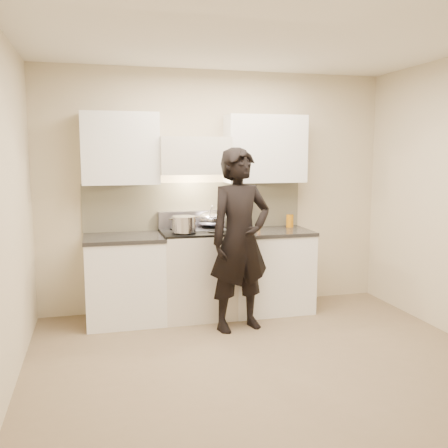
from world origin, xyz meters
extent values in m
plane|color=#7C684F|center=(0.00, 0.00, 0.00)|extent=(4.00, 4.00, 0.00)
cube|color=beige|center=(0.00, 1.75, 1.35)|extent=(4.00, 0.04, 2.70)
cube|color=beige|center=(0.00, -1.75, 1.35)|extent=(4.00, 0.04, 2.70)
cube|color=beige|center=(-2.00, 0.00, 1.35)|extent=(0.04, 3.50, 2.70)
cube|color=silver|center=(0.00, 0.00, 2.69)|extent=(4.00, 3.50, 0.02)
cube|color=beige|center=(-0.25, 1.74, 1.19)|extent=(2.50, 0.02, 0.53)
cube|color=#9492A6|center=(-0.30, 1.70, 1.03)|extent=(0.76, 0.08, 0.20)
cube|color=silver|center=(-0.30, 1.55, 1.75)|extent=(0.76, 0.40, 0.40)
cylinder|color=silver|center=(-0.30, 1.37, 1.57)|extent=(0.66, 0.02, 0.02)
cube|color=white|center=(0.53, 1.58, 1.83)|extent=(0.90, 0.33, 0.75)
cube|color=white|center=(-1.08, 1.58, 1.83)|extent=(0.80, 0.33, 0.75)
cube|color=beige|center=(0.13, 1.73, 1.10)|extent=(0.08, 0.01, 0.12)
cube|color=silver|center=(-0.30, 1.43, 0.46)|extent=(0.76, 0.65, 0.92)
cube|color=black|center=(-0.30, 1.43, 0.93)|extent=(0.76, 0.65, 0.02)
cube|color=#A9ABBD|center=(-0.14, 1.54, 0.95)|extent=(0.36, 0.34, 0.01)
cylinder|color=silver|center=(-0.30, 1.13, 0.78)|extent=(0.62, 0.02, 0.02)
cylinder|color=black|center=(-0.48, 1.28, 0.95)|extent=(0.18, 0.18, 0.01)
cylinder|color=black|center=(-0.12, 1.28, 0.95)|extent=(0.18, 0.18, 0.01)
cylinder|color=black|center=(-0.48, 1.57, 0.95)|extent=(0.18, 0.18, 0.01)
cylinder|color=black|center=(-0.12, 1.57, 0.95)|extent=(0.18, 0.18, 0.01)
cube|color=white|center=(0.53, 1.43, 0.44)|extent=(0.90, 0.65, 0.88)
cube|color=black|center=(0.53, 1.43, 0.90)|extent=(0.92, 0.67, 0.04)
cube|color=white|center=(-1.08, 1.43, 0.44)|extent=(0.80, 0.65, 0.88)
cube|color=black|center=(-1.08, 1.43, 0.90)|extent=(0.82, 0.67, 0.04)
ellipsoid|color=silver|center=(-0.10, 1.57, 1.05)|extent=(0.32, 0.32, 0.18)
torus|color=silver|center=(-0.10, 1.57, 1.09)|extent=(0.34, 0.34, 0.01)
ellipsoid|color=beige|center=(-0.10, 1.57, 1.04)|extent=(0.18, 0.18, 0.08)
cylinder|color=white|center=(-0.15, 1.44, 1.14)|extent=(0.02, 0.24, 0.17)
cylinder|color=silver|center=(-0.46, 1.28, 1.04)|extent=(0.32, 0.32, 0.17)
cube|color=silver|center=(-0.60, 1.23, 1.10)|extent=(0.06, 0.04, 0.01)
cube|color=silver|center=(-0.32, 1.34, 1.10)|extent=(0.06, 0.04, 0.01)
cylinder|color=#9492A6|center=(0.29, 1.67, 1.00)|extent=(0.11, 0.11, 0.16)
cylinder|color=black|center=(0.31, 1.67, 1.08)|extent=(0.01, 0.01, 0.28)
cylinder|color=white|center=(0.30, 1.69, 1.08)|extent=(0.01, 0.01, 0.28)
cylinder|color=#9492A6|center=(0.29, 1.70, 1.08)|extent=(0.01, 0.01, 0.28)
cylinder|color=black|center=(0.27, 1.69, 1.08)|extent=(0.01, 0.01, 0.28)
cylinder|color=#9492A6|center=(0.26, 1.67, 1.08)|extent=(0.01, 0.01, 0.28)
cylinder|color=white|center=(0.27, 1.65, 1.08)|extent=(0.01, 0.01, 0.28)
cylinder|color=black|center=(0.29, 1.64, 1.08)|extent=(0.01, 0.01, 0.28)
cylinder|color=#9492A6|center=(0.30, 1.65, 1.08)|extent=(0.01, 0.01, 0.28)
cylinder|color=#C28116|center=(0.46, 1.59, 0.96)|extent=(0.04, 0.04, 0.07)
cylinder|color=red|center=(0.46, 1.59, 1.01)|extent=(0.04, 0.04, 0.03)
cylinder|color=#C3730C|center=(0.85, 1.59, 0.99)|extent=(0.08, 0.08, 0.15)
imported|color=black|center=(0.03, 0.90, 0.92)|extent=(0.75, 0.58, 1.83)
camera|label=1|loc=(-1.36, -3.81, 1.76)|focal=40.00mm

